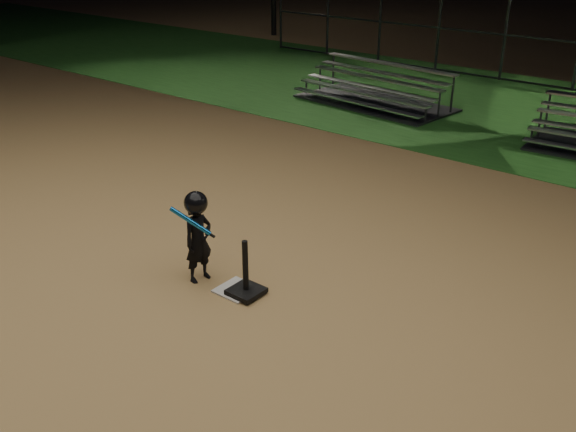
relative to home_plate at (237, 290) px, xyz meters
The scene contains 6 objects.
ground 0.01m from the home_plate, ahead, with size 80.00×80.00×0.00m, color #AF864F.
grass_strip 10.00m from the home_plate, 90.00° to the left, with size 60.00×8.00×0.01m, color #1E4F19.
home_plate is the anchor object (origin of this frame).
batting_tee 0.21m from the home_plate, ahead, with size 0.38×0.38×0.71m.
child_batter 0.83m from the home_plate, behind, with size 0.46×0.52×1.20m.
bleacher_left 9.16m from the home_plate, 111.54° to the left, with size 3.97×2.24×0.93m.
Camera 1 is at (4.76, -4.90, 4.14)m, focal length 40.28 mm.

